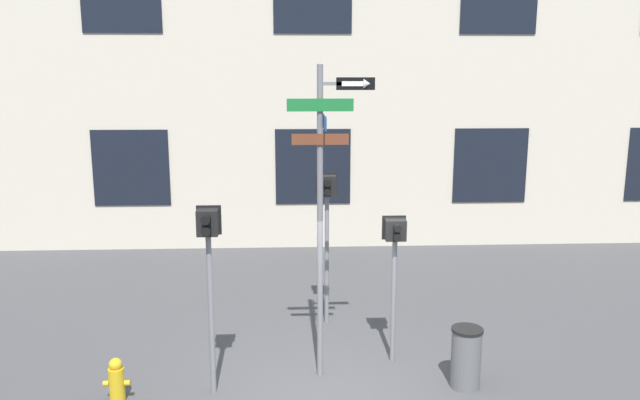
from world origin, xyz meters
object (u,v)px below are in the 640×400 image
Objects in this scene: pedestrian_signal_across at (327,207)px; pedestrian_signal_right at (395,250)px; pedestrian_signal_left at (209,251)px; trash_bin at (466,357)px; fire_hydrant at (117,381)px; street_sign_pole at (324,194)px.

pedestrian_signal_right is at bearing -58.79° from pedestrian_signal_across.
pedestrian_signal_left is 4.16m from trash_bin.
pedestrian_signal_left is at bearing -161.84° from pedestrian_signal_right.
pedestrian_signal_left is 0.98× the size of pedestrian_signal_across.
pedestrian_signal_right is 3.64× the size of fire_hydrant.
street_sign_pole is 2.21m from pedestrian_signal_across.
pedestrian_signal_across is at bearing 85.36° from street_sign_pole.
pedestrian_signal_right is at bearing 21.57° from street_sign_pole.
pedestrian_signal_left reaches higher than fire_hydrant.
trash_bin is at bearing 2.17° from fire_hydrant.
fire_hydrant is at bearing -167.65° from street_sign_pole.
pedestrian_signal_left is 2.99m from pedestrian_signal_right.
street_sign_pole is at bearing 167.60° from trash_bin.
pedestrian_signal_across reaches higher than trash_bin.
pedestrian_signal_right is 1.95m from pedestrian_signal_across.
fire_hydrant is at bearing -171.87° from pedestrian_signal_left.
pedestrian_signal_right is (2.83, 0.93, -0.28)m from pedestrian_signal_left.
pedestrian_signal_across is (0.17, 2.10, -0.65)m from street_sign_pole.
pedestrian_signal_across is at bearing 54.46° from pedestrian_signal_left.
pedestrian_signal_left is at bearing -179.99° from trash_bin.
fire_hydrant is at bearing -177.83° from trash_bin.
trash_bin is (0.96, -0.93, -1.43)m from pedestrian_signal_right.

